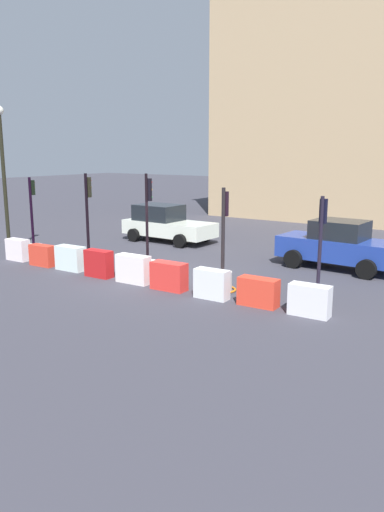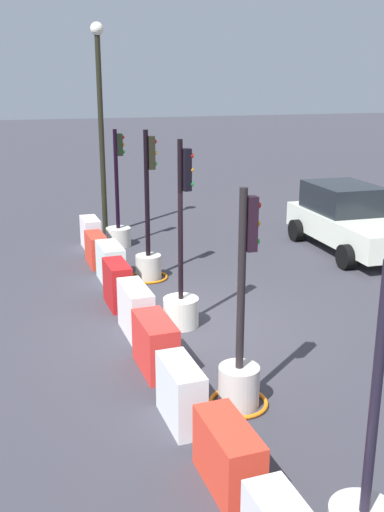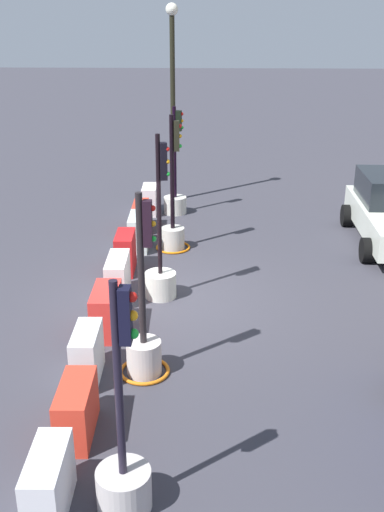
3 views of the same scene
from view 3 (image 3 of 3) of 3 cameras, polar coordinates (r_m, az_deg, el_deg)
name	(u,v)px [view 3 (image 3 of 3)]	position (r m, az deg, el deg)	size (l,w,h in m)	color
ground_plane	(167,299)	(12.65, -2.40, -4.11)	(120.00, 120.00, 0.00)	#383841
traffic_light_0	(175,195)	(18.02, -1.59, 5.78)	(0.68, 0.68, 3.15)	beige
traffic_light_1	(173,227)	(15.18, -1.80, 2.79)	(0.88, 0.88, 3.36)	#BBB9B0
traffic_light_2	(161,271)	(12.54, -2.98, -1.43)	(0.65, 0.65, 3.43)	silver
traffic_light_3	(144,344)	(9.96, -4.55, -8.25)	(0.84, 0.84, 3.10)	beige
traffic_light_4	(124,470)	(7.57, -6.47, -19.43)	(0.67, 0.67, 2.99)	#B8B1AF
construction_barrier_0	(150,200)	(18.11, -4.02, 5.33)	(0.98, 0.45, 0.83)	white
construction_barrier_1	(141,216)	(16.66, -4.86, 3.74)	(1.04, 0.43, 0.78)	red
construction_barrier_2	(139,232)	(15.34, -5.05, 2.30)	(1.13, 0.50, 0.86)	silver
construction_barrier_3	(125,253)	(13.94, -6.31, 0.32)	(1.00, 0.44, 0.91)	red
construction_barrier_4	(118,279)	(12.59, -7.02, -2.14)	(1.17, 0.45, 0.90)	white
construction_barrier_5	(106,311)	(11.33, -8.10, -5.18)	(1.13, 0.52, 0.85)	red
construction_barrier_6	(87,355)	(10.00, -9.88, -9.19)	(1.02, 0.44, 0.85)	silver
construction_barrier_7	(76,410)	(8.85, -10.86, -14.11)	(1.11, 0.49, 0.78)	red
construction_barrier_8	(49,484)	(7.74, -13.38, -20.24)	(1.06, 0.46, 0.82)	silver
street_lamp_post	(173,86)	(18.84, -1.84, 15.80)	(0.36, 0.36, 5.87)	black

